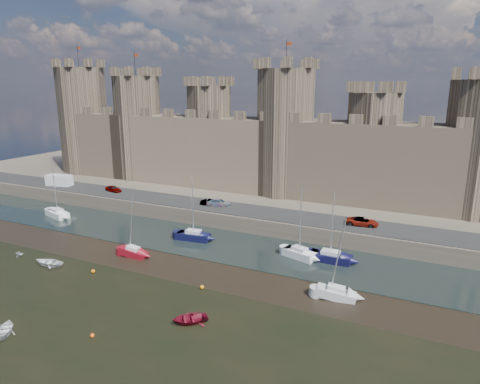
{
  "coord_description": "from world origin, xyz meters",
  "views": [
    {
      "loc": [
        29.01,
        -27.79,
        22.81
      ],
      "look_at": [
        5.24,
        22.0,
        8.88
      ],
      "focal_mm": 32.0,
      "sensor_mm": 36.0,
      "label": 1
    }
  ],
  "objects": [
    {
      "name": "water_channel",
      "position": [
        0.0,
        24.0,
        0.04
      ],
      "size": [
        160.0,
        12.0,
        0.08
      ],
      "primitive_type": "cube",
      "color": "black",
      "rests_on": "ground"
    },
    {
      "name": "van",
      "position": [
        -41.46,
        33.5,
        3.65
      ],
      "size": [
        5.57,
        2.97,
        2.31
      ],
      "primitive_type": "cube",
      "rotation": [
        0.0,
        0.0,
        0.17
      ],
      "color": "silver",
      "rests_on": "quay"
    },
    {
      "name": "buoy_1",
      "position": [
        -8.67,
        8.64,
        0.24
      ],
      "size": [
        0.49,
        0.49,
        0.49
      ],
      "primitive_type": "sphere",
      "color": "orange",
      "rests_on": "ground"
    },
    {
      "name": "sailboat_0",
      "position": [
        -31.14,
        23.39,
        0.76
      ],
      "size": [
        5.46,
        3.31,
        9.56
      ],
      "rotation": [
        0.0,
        0.0,
        -0.28
      ],
      "color": "white",
      "rests_on": "ground"
    },
    {
      "name": "sailboat_1",
      "position": [
        -3.41,
        23.89,
        0.79
      ],
      "size": [
        5.12,
        2.43,
        9.9
      ],
      "rotation": [
        0.0,
        0.0,
        0.11
      ],
      "color": "black",
      "rests_on": "ground"
    },
    {
      "name": "car_3",
      "position": [
        19.46,
        34.14,
        3.14
      ],
      "size": [
        4.78,
        2.49,
        1.29
      ],
      "primitive_type": "imported",
      "rotation": [
        0.0,
        0.0,
        1.65
      ],
      "color": "gray",
      "rests_on": "quay"
    },
    {
      "name": "dinghy_3",
      "position": [
        -21.69,
        8.38,
        0.34
      ],
      "size": [
        1.39,
        1.23,
        0.68
      ],
      "primitive_type": "imported",
      "rotation": [
        1.57,
        0.0,
        1.66
      ],
      "color": "silver",
      "rests_on": "ground"
    },
    {
      "name": "car_2",
      "position": [
        -4.74,
        34.4,
        3.12
      ],
      "size": [
        4.59,
        2.98,
        1.24
      ],
      "primitive_type": "imported",
      "rotation": [
        0.0,
        0.0,
        1.89
      ],
      "color": "gray",
      "rests_on": "quay"
    },
    {
      "name": "road",
      "position": [
        0.0,
        34.0,
        2.55
      ],
      "size": [
        160.0,
        7.0,
        0.1
      ],
      "primitive_type": "cube",
      "color": "black",
      "rests_on": "quay"
    },
    {
      "name": "dinghy_2",
      "position": [
        -6.44,
        -5.03,
        0.34
      ],
      "size": [
        3.84,
        3.99,
        0.67
      ],
      "primitive_type": "imported",
      "rotation": [
        1.57,
        0.0,
        3.81
      ],
      "color": "silver",
      "rests_on": "ground"
    },
    {
      "name": "dinghy_6",
      "position": [
        -15.41,
        7.79,
        0.38
      ],
      "size": [
        4.17,
        3.34,
        0.77
      ],
      "primitive_type": "imported",
      "rotation": [
        1.57,
        0.0,
        4.91
      ],
      "color": "white",
      "rests_on": "ground"
    },
    {
      "name": "castle",
      "position": [
        -0.64,
        48.0,
        11.67
      ],
      "size": [
        108.5,
        11.0,
        29.0
      ],
      "color": "#42382B",
      "rests_on": "quay"
    },
    {
      "name": "sailboat_3",
      "position": [
        17.14,
        24.82,
        0.74
      ],
      "size": [
        5.4,
        2.12,
        9.45
      ],
      "rotation": [
        0.0,
        0.0,
        -0.0
      ],
      "color": "black",
      "rests_on": "ground"
    },
    {
      "name": "sailboat_5",
      "position": [
        20.14,
        15.18,
        0.68
      ],
      "size": [
        4.47,
        2.3,
        9.21
      ],
      "rotation": [
        0.0,
        0.0,
        0.15
      ],
      "color": "beige",
      "rests_on": "ground"
    },
    {
      "name": "sailboat_4",
      "position": [
        -7.55,
        15.02,
        0.69
      ],
      "size": [
        3.96,
        1.67,
        9.13
      ],
      "rotation": [
        0.0,
        0.0,
        0.04
      ],
      "color": "maroon",
      "rests_on": "ground"
    },
    {
      "name": "quay",
      "position": [
        0.0,
        60.0,
        1.25
      ],
      "size": [
        160.0,
        60.0,
        2.5
      ],
      "primitive_type": "cube",
      "color": "#4C443A",
      "rests_on": "ground"
    },
    {
      "name": "seaweed_patch",
      "position": [
        0.0,
        -6.0,
        0.01
      ],
      "size": [
        70.0,
        34.0,
        0.01
      ],
      "primitive_type": "cube",
      "color": "black",
      "rests_on": "ground"
    },
    {
      "name": "sailboat_2",
      "position": [
        13.07,
        24.14,
        0.79
      ],
      "size": [
        4.83,
        3.0,
        9.75
      ],
      "rotation": [
        0.0,
        0.0,
        -0.3
      ],
      "color": "white",
      "rests_on": "ground"
    },
    {
      "name": "car_1",
      "position": [
        -6.28,
        33.99,
        3.04
      ],
      "size": [
        3.45,
        1.87,
        1.08
      ],
      "primitive_type": "imported",
      "rotation": [
        0.0,
        0.0,
        1.8
      ],
      "color": "gray",
      "rests_on": "quay"
    },
    {
      "name": "buoy_3",
      "position": [
        5.76,
        10.78,
        0.24
      ],
      "size": [
        0.49,
        0.49,
        0.49
      ],
      "primitive_type": "sphere",
      "color": "orange",
      "rests_on": "ground"
    },
    {
      "name": "dinghy_4",
      "position": [
        8.34,
        4.06,
        0.37
      ],
      "size": [
        4.3,
        4.27,
        0.73
      ],
      "primitive_type": "imported",
      "rotation": [
        1.57,
        0.0,
        5.47
      ],
      "color": "maroon",
      "rests_on": "ground"
    },
    {
      "name": "car_0",
      "position": [
        -27.89,
        34.28,
        3.13
      ],
      "size": [
        3.91,
        2.24,
        1.25
      ],
      "primitive_type": "imported",
      "rotation": [
        0.0,
        0.0,
        1.35
      ],
      "color": "gray",
      "rests_on": "quay"
    },
    {
      "name": "buoy_2",
      "position": [
        1.49,
        -1.99,
        0.21
      ],
      "size": [
        0.42,
        0.42,
        0.42
      ],
      "primitive_type": "sphere",
      "color": "#FC550B",
      "rests_on": "ground"
    },
    {
      "name": "ground",
      "position": [
        0.0,
        0.0,
        0.0
      ],
      "size": [
        160.0,
        160.0,
        0.0
      ],
      "primitive_type": "plane",
      "color": "black",
      "rests_on": "ground"
    }
  ]
}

